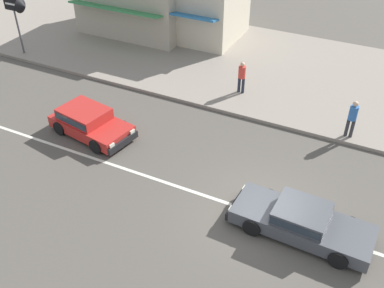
% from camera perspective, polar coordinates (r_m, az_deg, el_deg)
% --- Properties ---
extents(ground_plane, '(160.00, 160.00, 0.00)m').
position_cam_1_polar(ground_plane, '(15.45, 8.84, -8.87)').
color(ground_plane, '#544F47').
extents(lane_centre_stripe, '(50.40, 0.14, 0.01)m').
position_cam_1_polar(lane_centre_stripe, '(15.45, 8.84, -8.86)').
color(lane_centre_stripe, silver).
rests_on(lane_centre_stripe, ground).
extents(kerb_strip, '(68.00, 10.00, 0.15)m').
position_cam_1_polar(kerb_strip, '(23.73, 17.10, 7.61)').
color(kerb_strip, gray).
rests_on(kerb_strip, ground).
extents(sedan_dark_grey_0, '(4.55, 1.87, 1.06)m').
position_cam_1_polar(sedan_dark_grey_0, '(14.75, 13.68, -9.43)').
color(sedan_dark_grey_0, '#47494F').
rests_on(sedan_dark_grey_0, ground).
extents(hatchback_red_1, '(3.82, 2.25, 1.10)m').
position_cam_1_polar(hatchback_red_1, '(19.13, -12.95, 2.83)').
color(hatchback_red_1, red).
rests_on(hatchback_red_1, ground).
extents(arrow_signboard, '(1.48, 0.76, 3.13)m').
position_cam_1_polar(arrow_signboard, '(25.85, -20.93, 15.80)').
color(arrow_signboard, '#4C4C51').
rests_on(arrow_signboard, kerb_strip).
extents(pedestrian_mid_kerb, '(0.34, 0.34, 1.57)m').
position_cam_1_polar(pedestrian_mid_kerb, '(21.29, 6.34, 8.68)').
color(pedestrian_mid_kerb, '#232838').
rests_on(pedestrian_mid_kerb, kerb_strip).
extents(pedestrian_by_shop, '(0.34, 0.34, 1.66)m').
position_cam_1_polar(pedestrian_by_shop, '(19.11, 19.71, 3.33)').
color(pedestrian_by_shop, '#333338').
rests_on(pedestrian_by_shop, kerb_strip).
extents(shopfront_mid_block, '(4.94, 5.00, 3.95)m').
position_cam_1_polar(shopfront_mid_block, '(27.18, 0.88, 17.59)').
color(shopfront_mid_block, beige).
rests_on(shopfront_mid_block, kerb_strip).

